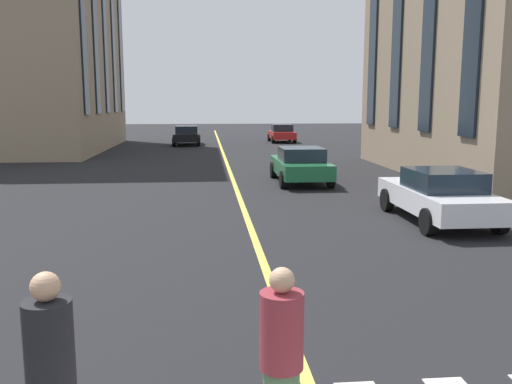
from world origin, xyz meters
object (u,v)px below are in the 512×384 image
at_px(car_red_trailing, 282,133).
at_px(car_white_near, 440,195).
at_px(car_green_parked_a, 300,164).
at_px(pedestrian_near, 281,362).
at_px(pedestrian_far, 51,381).
at_px(car_black_far, 187,135).

xyz_separation_m(car_red_trailing, car_white_near, (-29.25, 0.00, 0.00)).
distance_m(car_green_parked_a, car_white_near, 7.65).
bearing_deg(pedestrian_near, car_white_near, -30.79).
bearing_deg(pedestrian_near, pedestrian_far, 97.26).
distance_m(car_red_trailing, pedestrian_far, 39.15).
xyz_separation_m(car_white_near, pedestrian_far, (-9.23, 7.21, 0.18)).
bearing_deg(pedestrian_far, car_green_parked_a, -16.40).
height_order(car_red_trailing, car_black_far, car_red_trailing).
bearing_deg(pedestrian_far, car_white_near, -38.00).
relative_size(car_green_parked_a, car_black_far, 1.00).
relative_size(car_white_near, pedestrian_near, 2.62).
distance_m(car_green_parked_a, pedestrian_near, 16.55).
relative_size(car_green_parked_a, pedestrian_far, 2.48).
relative_size(car_white_near, pedestrian_far, 2.48).
relative_size(car_red_trailing, car_black_far, 0.89).
xyz_separation_m(car_green_parked_a, pedestrian_far, (-16.51, 4.86, 0.18)).
bearing_deg(car_white_near, car_red_trailing, 0.00).
bearing_deg(car_green_parked_a, car_white_near, -162.15).
bearing_deg(car_black_far, pedestrian_far, -179.82).
distance_m(car_white_near, pedestrian_far, 11.71).
distance_m(car_red_trailing, pedestrian_near, 38.62).
bearing_deg(car_white_near, car_green_parked_a, 17.85).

